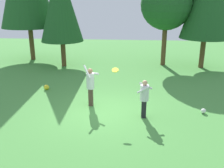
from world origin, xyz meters
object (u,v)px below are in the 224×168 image
at_px(person_catcher, 144,96).
at_px(tree_right, 167,4).
at_px(ball_yellow, 46,87).
at_px(frisbee, 115,70).
at_px(tree_left, 60,2).
at_px(person_thrower, 90,84).
at_px(ball_white, 203,111).

height_order(person_catcher, tree_right, tree_right).
distance_m(ball_yellow, tree_right, 9.79).
height_order(frisbee, tree_left, tree_left).
height_order(person_thrower, ball_white, person_thrower).
xyz_separation_m(frisbee, ball_white, (3.68, 0.24, -1.75)).
bearing_deg(person_thrower, ball_white, 26.20).
distance_m(frisbee, ball_yellow, 4.89).
distance_m(person_thrower, ball_white, 4.92).
height_order(person_thrower, tree_left, tree_left).
bearing_deg(person_catcher, person_thrower, -8.62).
bearing_deg(ball_yellow, tree_left, 94.47).
height_order(person_thrower, person_catcher, person_thrower).
bearing_deg(tree_left, person_catcher, -55.86).
xyz_separation_m(person_catcher, ball_white, (2.50, 0.56, -0.81)).
height_order(ball_white, ball_yellow, ball_yellow).
xyz_separation_m(ball_white, tree_right, (-0.81, 8.22, 4.09)).
distance_m(person_thrower, ball_yellow, 3.37).
xyz_separation_m(person_thrower, ball_yellow, (-2.66, 1.86, -0.89)).
bearing_deg(tree_right, ball_yellow, -138.40).
xyz_separation_m(ball_white, tree_left, (-7.87, 7.35, 4.22)).
xyz_separation_m(person_catcher, tree_right, (1.69, 8.78, 3.27)).
relative_size(frisbee, tree_left, 0.04).
height_order(frisbee, tree_right, tree_right).
xyz_separation_m(ball_white, ball_yellow, (-7.47, 2.31, 0.03)).
xyz_separation_m(frisbee, ball_yellow, (-3.80, 2.55, -1.73)).
distance_m(tree_left, tree_right, 7.11).
bearing_deg(ball_white, person_catcher, -167.40).
height_order(person_thrower, ball_yellow, person_thrower).
bearing_deg(ball_white, frisbee, -176.22).
relative_size(person_thrower, ball_yellow, 6.95).
bearing_deg(person_catcher, tree_right, -85.82).
xyz_separation_m(person_catcher, tree_left, (-5.37, 7.91, 3.40)).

